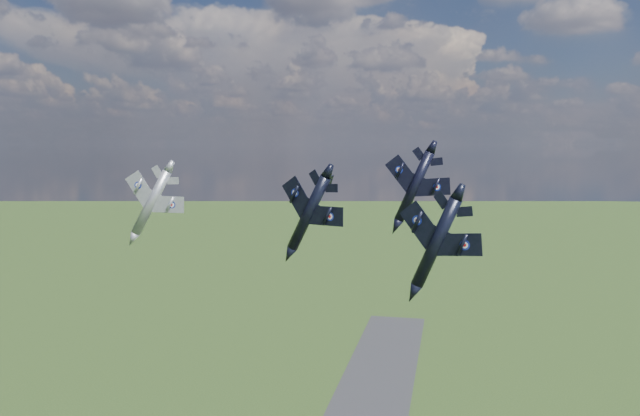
% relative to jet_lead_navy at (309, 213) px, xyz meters
% --- Properties ---
extents(jet_lead_navy, '(16.51, 19.36, 8.57)m').
position_rel_jet_lead_navy_xyz_m(jet_lead_navy, '(0.00, 0.00, 0.00)').
color(jet_lead_navy, black).
extents(jet_right_navy, '(13.23, 15.54, 6.31)m').
position_rel_jet_lead_navy_xyz_m(jet_right_navy, '(18.64, -24.60, 0.12)').
color(jet_right_navy, black).
extents(jet_high_navy, '(12.69, 16.47, 7.50)m').
position_rel_jet_lead_navy_xyz_m(jet_high_navy, '(14.42, 8.97, 3.42)').
color(jet_high_navy, black).
extents(jet_left_silver, '(11.58, 15.08, 7.53)m').
position_rel_jet_lead_navy_xyz_m(jet_left_silver, '(-22.17, -4.45, 1.50)').
color(jet_left_silver, gray).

